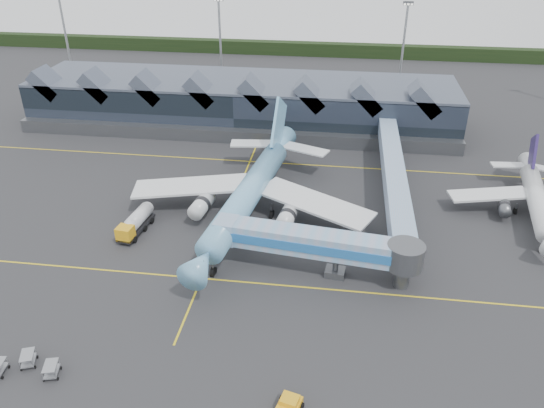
# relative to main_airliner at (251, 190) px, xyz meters

# --- Properties ---
(ground) EXTENTS (260.00, 260.00, 0.00)m
(ground) POSITION_rel_main_airliner_xyz_m (-3.56, -9.08, -4.17)
(ground) COLOR #2A2A2D
(ground) RESTS_ON ground
(taxi_stripes) EXTENTS (120.00, 60.00, 0.01)m
(taxi_stripes) POSITION_rel_main_airliner_xyz_m (-3.56, 0.92, -4.16)
(taxi_stripes) COLOR gold
(taxi_stripes) RESTS_ON ground
(tree_line_far) EXTENTS (260.00, 4.00, 4.00)m
(tree_line_far) POSITION_rel_main_airliner_xyz_m (-3.56, 100.92, -2.17)
(tree_line_far) COLOR black
(tree_line_far) RESTS_ON ground
(terminal) EXTENTS (90.00, 22.25, 12.52)m
(terminal) POSITION_rel_main_airliner_xyz_m (-8.62, 38.28, 0.71)
(terminal) COLOR black
(terminal) RESTS_ON ground
(light_masts) EXTENTS (132.40, 42.56, 22.45)m
(light_masts) POSITION_rel_main_airliner_xyz_m (17.44, 53.72, 8.32)
(light_masts) COLOR gray
(light_masts) RESTS_ON ground
(main_airliner) EXTENTS (38.04, 44.10, 14.17)m
(main_airliner) POSITION_rel_main_airliner_xyz_m (0.00, 0.00, 0.00)
(main_airliner) COLOR #73BFE9
(main_airliner) RESTS_ON ground
(regional_jet) EXTENTS (25.75, 28.36, 9.74)m
(regional_jet) POSITION_rel_main_airliner_xyz_m (43.05, 5.51, -1.07)
(regional_jet) COLOR silver
(regional_jet) RESTS_ON ground
(jet_bridge) EXTENTS (26.69, 7.00, 6.22)m
(jet_bridge) POSITION_rel_main_airliner_xyz_m (12.27, -13.92, 0.18)
(jet_bridge) COLOR #7BA7CD
(jet_bridge) RESTS_ON ground
(fuel_truck) EXTENTS (3.31, 8.84, 2.94)m
(fuel_truck) POSITION_rel_main_airliner_xyz_m (-15.74, -7.20, -2.52)
(fuel_truck) COLOR black
(fuel_truck) RESTS_ON ground
(baggage_carts) EXTENTS (7.14, 3.81, 1.40)m
(baggage_carts) POSITION_rel_main_airliner_xyz_m (-17.40, -34.61, -3.38)
(baggage_carts) COLOR #93959B
(baggage_carts) RESTS_ON ground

